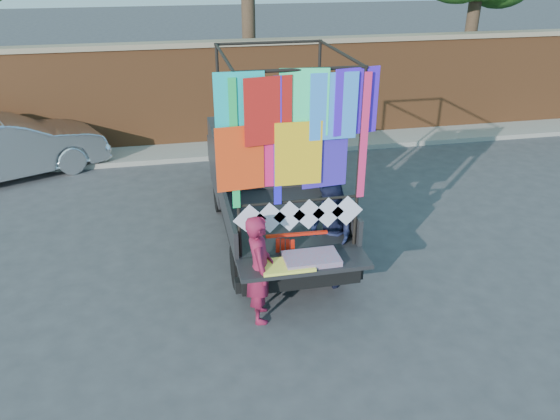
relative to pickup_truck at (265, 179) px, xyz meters
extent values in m
plane|color=#38383A|center=(-0.36, -2.30, -0.85)|extent=(90.00, 90.00, 0.00)
cube|color=brown|center=(-0.36, 4.70, 0.40)|extent=(30.00, 0.35, 2.50)
cube|color=gray|center=(-0.36, 4.70, 1.70)|extent=(30.00, 0.45, 0.12)
cube|color=gray|center=(-0.36, 4.00, -0.79)|extent=(30.00, 1.20, 0.12)
cylinder|color=#38281C|center=(0.64, 5.90, 1.88)|extent=(0.36, 0.36, 5.46)
cylinder|color=#38281C|center=(7.14, 5.90, 1.42)|extent=(0.36, 0.36, 4.55)
cylinder|color=black|center=(-0.78, 0.60, -0.52)|extent=(0.22, 0.66, 0.66)
cylinder|color=black|center=(-0.78, -2.10, -0.52)|extent=(0.22, 0.66, 0.66)
cylinder|color=black|center=(0.78, 0.60, -0.52)|extent=(0.22, 0.66, 0.66)
cylinder|color=black|center=(0.78, -2.10, -0.52)|extent=(0.22, 0.66, 0.66)
cube|color=black|center=(0.00, -0.80, -0.35)|extent=(1.70, 4.21, 0.30)
cube|color=black|center=(0.00, -1.55, -0.07)|extent=(1.81, 2.31, 0.10)
cube|color=black|center=(-0.88, -1.55, 0.15)|extent=(0.06, 2.31, 0.45)
cube|color=black|center=(0.88, -1.55, 0.15)|extent=(0.06, 2.31, 0.45)
cube|color=black|center=(0.00, -0.42, 0.15)|extent=(1.81, 0.06, 0.45)
cube|color=black|center=(0.00, 0.55, 0.20)|extent=(1.81, 1.60, 1.25)
cube|color=#8C9EAD|center=(0.00, 0.10, 0.60)|extent=(1.60, 0.06, 0.55)
cube|color=#8C9EAD|center=(0.00, 1.30, 0.40)|extent=(1.60, 0.10, 0.70)
cube|color=black|center=(0.00, 1.66, -0.05)|extent=(1.75, 0.90, 0.55)
cube|color=black|center=(0.00, -2.96, -0.05)|extent=(1.81, 0.55, 0.06)
cube|color=black|center=(0.00, -2.73, -0.43)|extent=(1.86, 0.15, 0.18)
cylinder|color=black|center=(-0.82, -2.61, 1.24)|extent=(0.05, 0.05, 2.51)
cylinder|color=black|center=(-0.82, -0.50, 1.24)|extent=(0.05, 0.05, 2.51)
cylinder|color=black|center=(0.82, -2.61, 1.24)|extent=(0.05, 0.05, 2.51)
cylinder|color=black|center=(0.82, -0.50, 1.24)|extent=(0.05, 0.05, 2.51)
cylinder|color=black|center=(0.00, -2.61, 2.49)|extent=(1.70, 0.04, 0.04)
cylinder|color=black|center=(0.00, -0.50, 2.49)|extent=(1.70, 0.04, 0.04)
cylinder|color=black|center=(-0.82, -1.55, 2.49)|extent=(0.04, 2.16, 0.04)
cylinder|color=black|center=(0.82, -1.55, 2.49)|extent=(0.04, 2.16, 0.04)
cylinder|color=black|center=(0.00, -2.61, 0.73)|extent=(1.70, 0.04, 0.04)
cube|color=#0DBCC3|center=(-0.75, -2.63, 2.04)|extent=(0.62, 0.02, 0.85)
cube|color=red|center=(-0.38, -2.67, 2.04)|extent=(0.62, 0.02, 0.85)
cube|color=#2BF998|center=(0.00, -2.63, 2.04)|extent=(0.62, 0.02, 0.85)
cube|color=#3590FF|center=(0.38, -2.67, 2.04)|extent=(0.62, 0.02, 0.85)
cube|color=#4E1CFF|center=(0.75, -2.63, 2.04)|extent=(0.62, 0.02, 0.85)
cube|color=#FE4215|center=(-0.75, -2.67, 1.39)|extent=(0.62, 0.02, 0.85)
cube|color=#EF1A66|center=(-0.38, -2.63, 1.39)|extent=(0.62, 0.02, 0.85)
cube|color=yellow|center=(0.00, -2.67, 1.39)|extent=(0.62, 0.02, 0.85)
cube|color=#3E27C6|center=(0.38, -2.63, 1.39)|extent=(0.62, 0.02, 0.85)
cube|color=#18C159|center=(-0.85, -2.65, 1.59)|extent=(0.10, 0.01, 1.70)
cube|color=#EB2762|center=(0.85, -2.65, 1.59)|extent=(0.10, 0.01, 1.70)
cube|color=#221CFF|center=(-0.30, -2.65, 1.59)|extent=(0.10, 0.01, 1.70)
cube|color=white|center=(-0.68, -2.64, 0.53)|extent=(0.45, 0.01, 0.45)
cube|color=white|center=(-0.41, -2.64, 0.53)|extent=(0.45, 0.01, 0.45)
cube|color=white|center=(-0.14, -2.64, 0.53)|extent=(0.45, 0.01, 0.45)
cube|color=white|center=(0.14, -2.64, 0.53)|extent=(0.45, 0.01, 0.45)
cube|color=white|center=(0.41, -2.64, 0.53)|extent=(0.45, 0.01, 0.45)
cube|color=white|center=(0.68, -2.64, 0.53)|extent=(0.45, 0.01, 0.45)
cube|color=#EF353F|center=(0.10, -2.96, 0.02)|extent=(0.75, 0.45, 0.08)
cube|color=#FBFF50|center=(-0.25, -3.03, 0.00)|extent=(0.70, 0.40, 0.04)
imported|color=silver|center=(-5.26, 3.28, -0.15)|extent=(4.50, 3.13, 1.41)
imported|color=maroon|center=(-0.61, -2.93, -0.06)|extent=(0.42, 0.60, 1.57)
imported|color=#161B37|center=(0.57, -2.28, -0.02)|extent=(0.85, 0.96, 1.65)
cube|color=red|center=(-0.02, -2.61, 0.23)|extent=(0.87, 0.08, 0.04)
cube|color=red|center=(-0.30, -2.63, -0.05)|extent=(0.06, 0.02, 0.51)
cube|color=red|center=(-0.22, -2.63, -0.07)|extent=(0.06, 0.02, 0.51)
cube|color=red|center=(-0.15, -2.63, -0.09)|extent=(0.06, 0.02, 0.51)
cube|color=red|center=(-0.08, -2.63, -0.11)|extent=(0.06, 0.02, 0.51)
camera|label=1|loc=(-1.60, -9.10, 3.83)|focal=35.00mm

